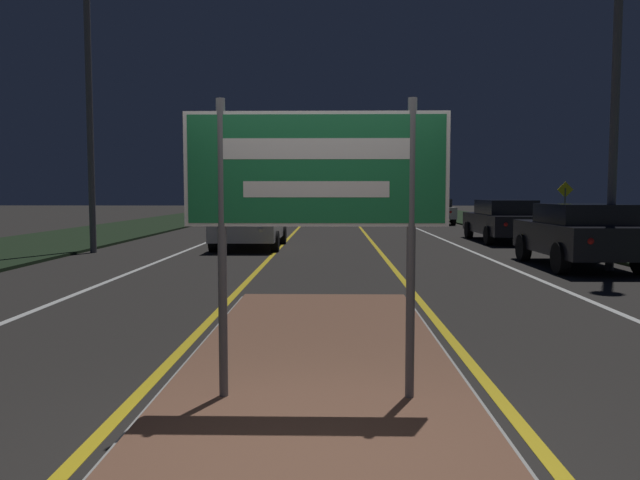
{
  "coord_description": "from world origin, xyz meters",
  "views": [
    {
      "loc": [
        0.12,
        -3.77,
        1.71
      ],
      "look_at": [
        0.0,
        2.56,
        1.23
      ],
      "focal_mm": 35.0,
      "sensor_mm": 36.0,
      "label": 1
    }
  ],
  "objects_px": {
    "car_approaching_1": "(280,210)",
    "car_receding_2": "(432,210)",
    "car_receding_0": "(579,234)",
    "highway_sign": "(316,185)",
    "car_receding_1": "(503,220)",
    "car_approaching_0": "(251,225)",
    "warning_sign": "(565,203)",
    "car_receding_3": "(367,206)"
  },
  "relations": [
    {
      "from": "highway_sign",
      "to": "car_receding_0",
      "type": "bearing_deg",
      "value": 58.72
    },
    {
      "from": "car_receding_0",
      "to": "car_approaching_0",
      "type": "distance_m",
      "value": 9.65
    },
    {
      "from": "car_approaching_1",
      "to": "car_receding_2",
      "type": "bearing_deg",
      "value": -3.97
    },
    {
      "from": "car_receding_1",
      "to": "car_receding_2",
      "type": "distance_m",
      "value": 12.86
    },
    {
      "from": "car_receding_2",
      "to": "warning_sign",
      "type": "relative_size",
      "value": 2.33
    },
    {
      "from": "car_approaching_0",
      "to": "warning_sign",
      "type": "bearing_deg",
      "value": 20.88
    },
    {
      "from": "highway_sign",
      "to": "car_receding_3",
      "type": "distance_m",
      "value": 37.44
    },
    {
      "from": "car_approaching_1",
      "to": "car_receding_1",
      "type": "bearing_deg",
      "value": -56.36
    },
    {
      "from": "car_approaching_1",
      "to": "car_receding_0",
      "type": "bearing_deg",
      "value": -67.68
    },
    {
      "from": "car_receding_3",
      "to": "warning_sign",
      "type": "bearing_deg",
      "value": -70.8
    },
    {
      "from": "car_approaching_0",
      "to": "car_approaching_1",
      "type": "relative_size",
      "value": 1.04
    },
    {
      "from": "car_approaching_1",
      "to": "warning_sign",
      "type": "distance_m",
      "value": 16.5
    },
    {
      "from": "highway_sign",
      "to": "car_receding_2",
      "type": "xyz_separation_m",
      "value": [
        5.69,
        29.87,
        -1.02
      ]
    },
    {
      "from": "car_receding_1",
      "to": "highway_sign",
      "type": "bearing_deg",
      "value": -109.71
    },
    {
      "from": "car_receding_1",
      "to": "warning_sign",
      "type": "relative_size",
      "value": 2.36
    },
    {
      "from": "car_receding_0",
      "to": "car_approaching_0",
      "type": "height_order",
      "value": "car_receding_0"
    },
    {
      "from": "car_receding_1",
      "to": "car_receding_3",
      "type": "distance_m",
      "value": 20.64
    },
    {
      "from": "car_receding_1",
      "to": "car_approaching_1",
      "type": "xyz_separation_m",
      "value": [
        -8.95,
        13.45,
        -0.04
      ]
    },
    {
      "from": "car_receding_0",
      "to": "car_receding_2",
      "type": "bearing_deg",
      "value": 90.19
    },
    {
      "from": "car_receding_3",
      "to": "car_approaching_0",
      "type": "relative_size",
      "value": 0.93
    },
    {
      "from": "car_receding_0",
      "to": "warning_sign",
      "type": "distance_m",
      "value": 9.98
    },
    {
      "from": "car_approaching_0",
      "to": "warning_sign",
      "type": "height_order",
      "value": "warning_sign"
    },
    {
      "from": "car_approaching_0",
      "to": "car_receding_3",
      "type": "bearing_deg",
      "value": 77.73
    },
    {
      "from": "car_receding_1",
      "to": "car_receding_2",
      "type": "relative_size",
      "value": 1.02
    },
    {
      "from": "car_receding_0",
      "to": "car_receding_2",
      "type": "xyz_separation_m",
      "value": [
        -0.07,
        20.39,
        -0.03
      ]
    },
    {
      "from": "warning_sign",
      "to": "highway_sign",
      "type": "bearing_deg",
      "value": -115.25
    },
    {
      "from": "car_approaching_0",
      "to": "car_receding_0",
      "type": "bearing_deg",
      "value": -32.01
    },
    {
      "from": "highway_sign",
      "to": "car_receding_1",
      "type": "height_order",
      "value": "highway_sign"
    },
    {
      "from": "car_receding_0",
      "to": "car_receding_1",
      "type": "height_order",
      "value": "car_receding_1"
    },
    {
      "from": "highway_sign",
      "to": "car_approaching_0",
      "type": "height_order",
      "value": "highway_sign"
    },
    {
      "from": "warning_sign",
      "to": "car_receding_0",
      "type": "bearing_deg",
      "value": -108.53
    },
    {
      "from": "car_receding_0",
      "to": "car_receding_2",
      "type": "distance_m",
      "value": 20.39
    },
    {
      "from": "car_receding_2",
      "to": "car_approaching_0",
      "type": "height_order",
      "value": "car_receding_2"
    },
    {
      "from": "car_receding_1",
      "to": "car_approaching_1",
      "type": "height_order",
      "value": "car_receding_1"
    },
    {
      "from": "car_receding_0",
      "to": "car_approaching_1",
      "type": "height_order",
      "value": "car_receding_0"
    },
    {
      "from": "car_approaching_1",
      "to": "car_approaching_0",
      "type": "bearing_deg",
      "value": -88.45
    },
    {
      "from": "warning_sign",
      "to": "car_receding_3",
      "type": "bearing_deg",
      "value": 109.2
    },
    {
      "from": "car_receding_1",
      "to": "car_approaching_0",
      "type": "height_order",
      "value": "car_receding_1"
    },
    {
      "from": "car_receding_3",
      "to": "car_approaching_0",
      "type": "bearing_deg",
      "value": -102.27
    },
    {
      "from": "car_approaching_0",
      "to": "car_approaching_1",
      "type": "height_order",
      "value": "car_approaching_1"
    },
    {
      "from": "car_receding_0",
      "to": "car_approaching_1",
      "type": "xyz_separation_m",
      "value": [
        -8.62,
        20.98,
        -0.05
      ]
    },
    {
      "from": "car_receding_0",
      "to": "car_receding_1",
      "type": "distance_m",
      "value": 7.54
    }
  ]
}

